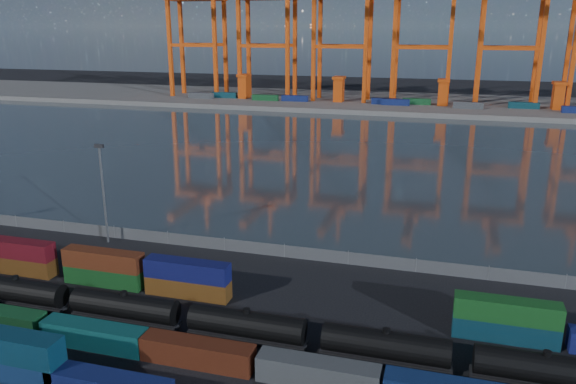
# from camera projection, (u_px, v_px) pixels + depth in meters

# --- Properties ---
(ground) EXTENTS (700.00, 700.00, 0.00)m
(ground) POSITION_uv_depth(u_px,v_px,m) (213.00, 354.00, 61.42)
(ground) COLOR black
(ground) RESTS_ON ground
(harbor_water) EXTENTS (700.00, 700.00, 0.00)m
(harbor_water) POSITION_uv_depth(u_px,v_px,m) (361.00, 153.00, 158.21)
(harbor_water) COLOR #28343A
(harbor_water) RESTS_ON ground
(far_quay) EXTENTS (700.00, 70.00, 2.00)m
(far_quay) POSITION_uv_depth(u_px,v_px,m) (397.00, 103.00, 254.73)
(far_quay) COLOR #514F4C
(far_quay) RESTS_ON ground
(container_row_mid) EXTENTS (141.91, 2.52, 5.37)m
(container_row_mid) POSITION_uv_depth(u_px,v_px,m) (72.00, 330.00, 63.29)
(container_row_mid) COLOR #474B4D
(container_row_mid) RESTS_ON ground
(container_row_north) EXTENTS (128.38, 2.36, 5.03)m
(container_row_north) POSITION_uv_depth(u_px,v_px,m) (196.00, 281.00, 73.74)
(container_row_north) COLOR navy
(container_row_north) RESTS_ON ground
(tanker_string) EXTENTS (137.88, 2.98, 4.27)m
(tanker_string) POSITION_uv_depth(u_px,v_px,m) (125.00, 308.00, 67.15)
(tanker_string) COLOR black
(tanker_string) RESTS_ON ground
(waterfront_fence) EXTENTS (160.12, 0.12, 2.20)m
(waterfront_fence) POSITION_uv_depth(u_px,v_px,m) (284.00, 251.00, 86.95)
(waterfront_fence) COLOR #595B5E
(waterfront_fence) RESTS_ON ground
(yard_light_mast) EXTENTS (1.60, 0.40, 16.60)m
(yard_light_mast) POSITION_uv_depth(u_px,v_px,m) (103.00, 188.00, 90.66)
(yard_light_mast) COLOR slate
(yard_light_mast) RESTS_ON ground
(gantry_cranes) EXTENTS (201.17, 50.24, 68.03)m
(gantry_cranes) POSITION_uv_depth(u_px,v_px,m) (383.00, 8.00, 238.87)
(gantry_cranes) COLOR #DB490F
(gantry_cranes) RESTS_ON ground
(quay_containers) EXTENTS (172.58, 10.99, 2.60)m
(quay_containers) POSITION_uv_depth(u_px,v_px,m) (368.00, 101.00, 243.57)
(quay_containers) COLOR navy
(quay_containers) RESTS_ON far_quay
(straddle_carriers) EXTENTS (140.00, 7.00, 11.10)m
(straddle_carriers) POSITION_uv_depth(u_px,v_px,m) (390.00, 90.00, 244.23)
(straddle_carriers) COLOR #DB490F
(straddle_carriers) RESTS_ON far_quay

